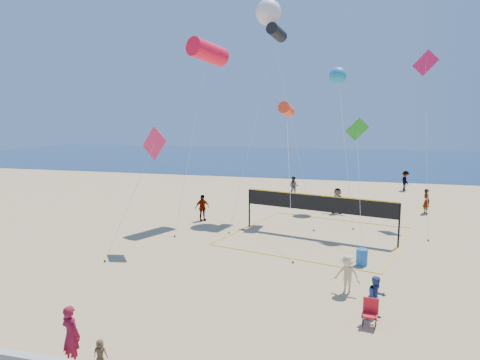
% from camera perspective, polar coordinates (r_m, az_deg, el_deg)
% --- Properties ---
extents(ground, '(120.00, 120.00, 0.00)m').
position_cam_1_polar(ground, '(14.52, -2.64, -20.90)').
color(ground, tan).
rests_on(ground, ground).
extents(ocean, '(140.00, 50.00, 0.03)m').
position_cam_1_polar(ocean, '(74.51, 11.87, 2.74)').
color(ocean, navy).
rests_on(ocean, ground).
extents(woman, '(0.74, 0.57, 1.79)m').
position_cam_1_polar(woman, '(13.94, -21.61, -18.69)').
color(woman, maroon).
rests_on(woman, ground).
extents(toddler, '(0.41, 0.30, 0.76)m').
position_cam_1_polar(toddler, '(12.60, -18.14, -21.12)').
color(toddler, brown).
rests_on(toddler, seawall).
extents(bystander_a, '(0.95, 0.90, 1.55)m').
position_cam_1_polar(bystander_a, '(16.40, 17.71, -14.71)').
color(bystander_a, '#334780').
rests_on(bystander_a, ground).
extents(bystander_b, '(1.17, 0.86, 1.63)m').
position_cam_1_polar(bystander_b, '(18.19, 14.12, -12.11)').
color(bystander_b, beige).
rests_on(bystander_b, ground).
extents(far_person_0, '(1.06, 1.08, 1.83)m').
position_cam_1_polar(far_person_0, '(29.65, -5.06, -3.70)').
color(far_person_0, gray).
rests_on(far_person_0, ground).
extents(far_person_1, '(1.85, 0.90, 1.91)m').
position_cam_1_polar(far_person_1, '(32.56, 12.84, -2.72)').
color(far_person_1, gray).
rests_on(far_person_1, ground).
extents(far_person_2, '(0.64, 0.78, 1.86)m').
position_cam_1_polar(far_person_2, '(34.57, 23.60, -2.62)').
color(far_person_2, gray).
rests_on(far_person_2, ground).
extents(far_person_3, '(0.88, 0.69, 1.78)m').
position_cam_1_polar(far_person_3, '(39.03, 7.19, -0.85)').
color(far_person_3, gray).
rests_on(far_person_3, ground).
extents(far_person_4, '(1.00, 1.39, 1.94)m').
position_cam_1_polar(far_person_4, '(44.49, 21.19, -0.12)').
color(far_person_4, gray).
rests_on(far_person_4, ground).
extents(camp_chair, '(0.58, 0.70, 1.07)m').
position_cam_1_polar(camp_chair, '(15.91, 16.98, -16.36)').
color(camp_chair, red).
rests_on(camp_chair, ground).
extents(trash_barrel, '(0.64, 0.64, 0.81)m').
position_cam_1_polar(trash_barrel, '(21.77, 15.93, -9.87)').
color(trash_barrel, '#1B62B5').
rests_on(trash_barrel, ground).
extents(volleyball_net, '(11.48, 11.37, 2.53)m').
position_cam_1_polar(volleyball_net, '(25.97, 10.35, -3.67)').
color(volleyball_net, black).
rests_on(volleyball_net, ground).
extents(kite_0, '(2.37, 6.79, 12.27)m').
position_cam_1_polar(kite_0, '(29.93, -4.31, 16.66)').
color(kite_0, '#FF0F2F').
rests_on(kite_0, ground).
extents(kite_1, '(2.35, 7.52, 13.58)m').
position_cam_1_polar(kite_1, '(31.98, 4.90, 18.98)').
color(kite_1, black).
rests_on(kite_1, ground).
extents(kite_2, '(2.30, 9.93, 8.14)m').
position_cam_1_polar(kite_2, '(29.39, 6.23, 9.32)').
color(kite_2, '#FF401D').
rests_on(kite_2, ground).
extents(kite_3, '(2.33, 3.40, 6.66)m').
position_cam_1_polar(kite_3, '(23.26, -11.55, 4.31)').
color(kite_3, '#DE2457').
rests_on(kite_3, ground).
extents(kite_4, '(1.39, 5.59, 7.09)m').
position_cam_1_polar(kite_4, '(26.07, 15.39, 5.58)').
color(kite_4, green).
rests_on(kite_4, ground).
extents(kite_5, '(1.58, 6.01, 11.55)m').
position_cam_1_polar(kite_5, '(31.64, 23.52, 13.11)').
color(kite_5, '#B81651').
rests_on(kite_5, ground).
extents(kite_6, '(5.00, 6.00, 15.44)m').
position_cam_1_polar(kite_6, '(32.94, 3.80, 21.39)').
color(kite_6, white).
rests_on(kite_6, ground).
extents(kite_7, '(2.42, 7.97, 10.92)m').
position_cam_1_polar(kite_7, '(34.68, 12.92, 13.37)').
color(kite_7, '#1E8BB7').
rests_on(kite_7, ground).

